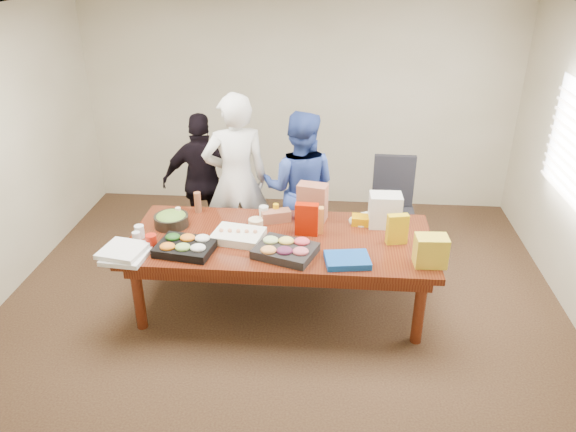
# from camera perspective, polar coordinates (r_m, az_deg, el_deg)

# --- Properties ---
(floor) EXTENTS (5.50, 5.00, 0.02)m
(floor) POSITION_cam_1_polar(r_m,az_deg,el_deg) (5.51, -0.71, -9.23)
(floor) COLOR #47301E
(floor) RESTS_ON ground
(ceiling) EXTENTS (5.50, 5.00, 0.02)m
(ceiling) POSITION_cam_1_polar(r_m,az_deg,el_deg) (4.52, -0.91, 20.13)
(ceiling) COLOR white
(ceiling) RESTS_ON wall_back
(wall_back) EXTENTS (5.50, 0.04, 2.70)m
(wall_back) POSITION_cam_1_polar(r_m,az_deg,el_deg) (7.22, 1.12, 11.48)
(wall_back) COLOR beige
(wall_back) RESTS_ON floor
(wall_front) EXTENTS (5.50, 0.04, 2.70)m
(wall_front) POSITION_cam_1_polar(r_m,az_deg,el_deg) (2.73, -5.99, -16.33)
(wall_front) COLOR beige
(wall_front) RESTS_ON floor
(window_blinds) EXTENTS (0.04, 1.36, 1.00)m
(window_blinds) POSITION_cam_1_polar(r_m,az_deg,el_deg) (5.80, 27.42, 6.30)
(window_blinds) COLOR beige
(window_blinds) RESTS_ON wall_right
(conference_table) EXTENTS (2.80, 1.20, 0.75)m
(conference_table) POSITION_cam_1_polar(r_m,az_deg,el_deg) (5.30, -0.73, -5.84)
(conference_table) COLOR #4C1C0F
(conference_table) RESTS_ON floor
(office_chair) EXTENTS (0.56, 0.56, 1.08)m
(office_chair) POSITION_cam_1_polar(r_m,az_deg,el_deg) (6.17, 10.79, 0.31)
(office_chair) COLOR black
(office_chair) RESTS_ON floor
(person_center) EXTENTS (0.79, 0.63, 1.89)m
(person_center) POSITION_cam_1_polar(r_m,az_deg,el_deg) (5.86, -5.36, 3.62)
(person_center) COLOR silver
(person_center) RESTS_ON floor
(person_right) EXTENTS (0.88, 0.71, 1.69)m
(person_right) POSITION_cam_1_polar(r_m,az_deg,el_deg) (5.93, 1.19, 2.91)
(person_right) COLOR #2D459A
(person_right) RESTS_ON floor
(person_left) EXTENTS (0.96, 0.48, 1.58)m
(person_left) POSITION_cam_1_polar(r_m,az_deg,el_deg) (6.27, -8.65, 3.44)
(person_left) COLOR black
(person_left) RESTS_ON floor
(veggie_tray) EXTENTS (0.54, 0.45, 0.07)m
(veggie_tray) POSITION_cam_1_polar(r_m,az_deg,el_deg) (4.97, -10.52, -3.19)
(veggie_tray) COLOR black
(veggie_tray) RESTS_ON conference_table
(fruit_tray) EXTENTS (0.61, 0.54, 0.08)m
(fruit_tray) POSITION_cam_1_polar(r_m,az_deg,el_deg) (4.83, -0.27, -3.60)
(fruit_tray) COLOR black
(fruit_tray) RESTS_ON conference_table
(sheet_cake) EXTENTS (0.50, 0.41, 0.08)m
(sheet_cake) POSITION_cam_1_polar(r_m,az_deg,el_deg) (5.09, -5.14, -2.05)
(sheet_cake) COLOR white
(sheet_cake) RESTS_ON conference_table
(salad_bowl) EXTENTS (0.35, 0.35, 0.11)m
(salad_bowl) POSITION_cam_1_polar(r_m,az_deg,el_deg) (5.43, -11.94, -0.47)
(salad_bowl) COLOR black
(salad_bowl) RESTS_ON conference_table
(chip_bag_blue) EXTENTS (0.41, 0.33, 0.06)m
(chip_bag_blue) POSITION_cam_1_polar(r_m,az_deg,el_deg) (4.74, 6.15, -4.54)
(chip_bag_blue) COLOR #1146A0
(chip_bag_blue) RESTS_ON conference_table
(chip_bag_red) EXTENTS (0.22, 0.10, 0.31)m
(chip_bag_red) POSITION_cam_1_polar(r_m,az_deg,el_deg) (5.11, 1.95, -0.35)
(chip_bag_red) COLOR #A91500
(chip_bag_red) RESTS_ON conference_table
(chip_bag_yellow) EXTENTS (0.20, 0.11, 0.28)m
(chip_bag_yellow) POSITION_cam_1_polar(r_m,az_deg,el_deg) (5.06, 11.20, -1.33)
(chip_bag_yellow) COLOR gold
(chip_bag_yellow) RESTS_ON conference_table
(chip_bag_orange) EXTENTS (0.17, 0.09, 0.26)m
(chip_bag_orange) POSITION_cam_1_polar(r_m,az_deg,el_deg) (5.15, 2.74, -0.45)
(chip_bag_orange) COLOR #E99B41
(chip_bag_orange) RESTS_ON conference_table
(mayo_jar) EXTENTS (0.11, 0.11, 0.14)m
(mayo_jar) POSITION_cam_1_polar(r_m,az_deg,el_deg) (5.42, -2.52, 0.30)
(mayo_jar) COLOR silver
(mayo_jar) RESTS_ON conference_table
(mustard_bottle) EXTENTS (0.07, 0.07, 0.16)m
(mustard_bottle) POSITION_cam_1_polar(r_m,az_deg,el_deg) (5.43, -1.25, 0.48)
(mustard_bottle) COLOR #EEAB08
(mustard_bottle) RESTS_ON conference_table
(dressing_bottle) EXTENTS (0.09, 0.09, 0.21)m
(dressing_bottle) POSITION_cam_1_polar(r_m,az_deg,el_deg) (5.63, -9.30, 1.41)
(dressing_bottle) COLOR brown
(dressing_bottle) RESTS_ON conference_table
(ranch_bottle) EXTENTS (0.07, 0.07, 0.16)m
(ranch_bottle) POSITION_cam_1_polar(r_m,az_deg,el_deg) (5.46, -11.23, 0.09)
(ranch_bottle) COLOR beige
(ranch_bottle) RESTS_ON conference_table
(banana_bunch) EXTENTS (0.25, 0.16, 0.08)m
(banana_bunch) POSITION_cam_1_polar(r_m,az_deg,el_deg) (5.39, 7.91, -0.44)
(banana_bunch) COLOR #D79200
(banana_bunch) RESTS_ON conference_table
(bread_loaf) EXTENTS (0.31, 0.21, 0.11)m
(bread_loaf) POSITION_cam_1_polar(r_m,az_deg,el_deg) (5.39, -1.26, -0.00)
(bread_loaf) COLOR brown
(bread_loaf) RESTS_ON conference_table
(kraft_bag) EXTENTS (0.31, 0.22, 0.37)m
(kraft_bag) POSITION_cam_1_polar(r_m,az_deg,el_deg) (5.39, 2.53, 1.46)
(kraft_bag) COLOR #9C5A42
(kraft_bag) RESTS_ON conference_table
(red_cup) EXTENTS (0.11, 0.11, 0.13)m
(red_cup) POSITION_cam_1_polar(r_m,az_deg,el_deg) (5.06, -13.92, -2.58)
(red_cup) COLOR #A71708
(red_cup) RESTS_ON conference_table
(clear_cup_a) EXTENTS (0.07, 0.07, 0.10)m
(clear_cup_a) POSITION_cam_1_polar(r_m,az_deg,el_deg) (5.20, -15.37, -2.12)
(clear_cup_a) COLOR silver
(clear_cup_a) RESTS_ON conference_table
(clear_cup_b) EXTENTS (0.10, 0.10, 0.12)m
(clear_cup_b) POSITION_cam_1_polar(r_m,az_deg,el_deg) (5.27, -15.08, -1.57)
(clear_cup_b) COLOR white
(clear_cup_b) RESTS_ON conference_table
(pizza_box_lower) EXTENTS (0.39, 0.39, 0.04)m
(pizza_box_lower) POSITION_cam_1_polar(r_m,az_deg,el_deg) (4.99, -16.37, -3.97)
(pizza_box_lower) COLOR white
(pizza_box_lower) RESTS_ON conference_table
(pizza_box_upper) EXTENTS (0.41, 0.41, 0.04)m
(pizza_box_upper) POSITION_cam_1_polar(r_m,az_deg,el_deg) (5.00, -16.66, -3.41)
(pizza_box_upper) COLOR white
(pizza_box_upper) RESTS_ON pizza_box_lower
(plate_a) EXTENTS (0.25, 0.25, 0.01)m
(plate_a) POSITION_cam_1_polar(r_m,az_deg,el_deg) (5.45, 7.58, -0.52)
(plate_a) COLOR silver
(plate_a) RESTS_ON conference_table
(plate_b) EXTENTS (0.32, 0.32, 0.02)m
(plate_b) POSITION_cam_1_polar(r_m,az_deg,el_deg) (5.53, 8.49, -0.18)
(plate_b) COLOR white
(plate_b) RESTS_ON conference_table
(dip_bowl_a) EXTENTS (0.15, 0.15, 0.05)m
(dip_bowl_a) POSITION_cam_1_polar(r_m,az_deg,el_deg) (5.50, 1.95, 0.20)
(dip_bowl_a) COLOR #EEE5C0
(dip_bowl_a) RESTS_ON conference_table
(dip_bowl_b) EXTENTS (0.18, 0.18, 0.06)m
(dip_bowl_b) POSITION_cam_1_polar(r_m,az_deg,el_deg) (5.34, -3.32, -0.62)
(dip_bowl_b) COLOR beige
(dip_bowl_b) RESTS_ON conference_table
(grocery_bag_white) EXTENTS (0.31, 0.22, 0.32)m
(grocery_bag_white) POSITION_cam_1_polar(r_m,az_deg,el_deg) (5.35, 9.98, 0.60)
(grocery_bag_white) COLOR white
(grocery_bag_white) RESTS_ON conference_table
(grocery_bag_yellow) EXTENTS (0.28, 0.20, 0.27)m
(grocery_bag_yellow) POSITION_cam_1_polar(r_m,az_deg,el_deg) (4.79, 14.52, -3.49)
(grocery_bag_yellow) COLOR yellow
(grocery_bag_yellow) RESTS_ON conference_table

